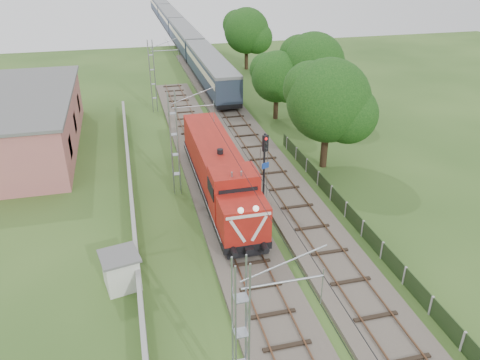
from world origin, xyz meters
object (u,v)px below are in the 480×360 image
object	(u,v)px
locomotive	(219,171)
coach_rake	(177,26)
signal_post	(265,157)
relay_hut	(121,270)

from	to	relation	value
locomotive	coach_rake	bearing A→B (deg)	85.60
locomotive	coach_rake	world-z (taller)	locomotive
locomotive	coach_rake	xyz separation A→B (m)	(5.00, 64.97, 0.35)
signal_post	relay_hut	world-z (taller)	signal_post
locomotive	signal_post	distance (m)	3.70
locomotive	coach_rake	size ratio (longest dim) A/B	0.18
locomotive	relay_hut	xyz separation A→B (m)	(-7.40, -8.70, -1.16)
coach_rake	signal_post	bearing A→B (deg)	-91.72
signal_post	relay_hut	size ratio (longest dim) A/B	2.26
coach_rake	relay_hut	world-z (taller)	coach_rake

